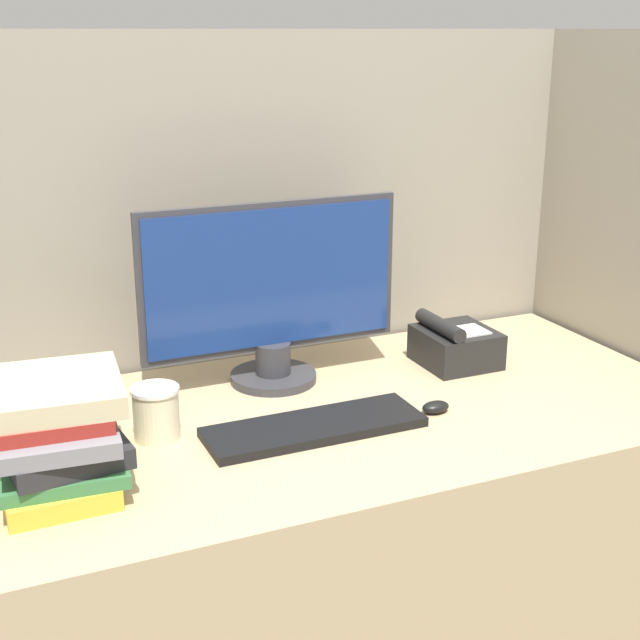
{
  "coord_description": "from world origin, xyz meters",
  "views": [
    {
      "loc": [
        -0.77,
        -1.21,
        1.54
      ],
      "look_at": [
        -0.04,
        0.44,
        0.95
      ],
      "focal_mm": 50.0,
      "sensor_mm": 36.0,
      "label": 1
    }
  ],
  "objects_px": {
    "keyboard": "(314,427)",
    "mouse": "(436,407)",
    "monitor": "(272,297)",
    "book_stack": "(56,434)",
    "coffee_cup": "(156,413)",
    "desk_telephone": "(455,345)"
  },
  "relations": [
    {
      "from": "keyboard",
      "to": "book_stack",
      "type": "xyz_separation_m",
      "value": [
        -0.51,
        -0.01,
        0.09
      ]
    },
    {
      "from": "monitor",
      "to": "keyboard",
      "type": "height_order",
      "value": "monitor"
    },
    {
      "from": "monitor",
      "to": "desk_telephone",
      "type": "distance_m",
      "value": 0.48
    },
    {
      "from": "monitor",
      "to": "coffee_cup",
      "type": "xyz_separation_m",
      "value": [
        -0.32,
        -0.19,
        -0.15
      ]
    },
    {
      "from": "mouse",
      "to": "book_stack",
      "type": "xyz_separation_m",
      "value": [
        -0.79,
        0.01,
        0.08
      ]
    },
    {
      "from": "monitor",
      "to": "keyboard",
      "type": "xyz_separation_m",
      "value": [
        -0.02,
        -0.3,
        -0.19
      ]
    },
    {
      "from": "mouse",
      "to": "coffee_cup",
      "type": "xyz_separation_m",
      "value": [
        -0.58,
        0.12,
        0.04
      ]
    },
    {
      "from": "mouse",
      "to": "book_stack",
      "type": "bearing_deg",
      "value": 179.49
    },
    {
      "from": "book_stack",
      "to": "desk_telephone",
      "type": "distance_m",
      "value": 1.01
    },
    {
      "from": "keyboard",
      "to": "desk_telephone",
      "type": "distance_m",
      "value": 0.52
    },
    {
      "from": "monitor",
      "to": "mouse",
      "type": "distance_m",
      "value": 0.45
    },
    {
      "from": "desk_telephone",
      "to": "coffee_cup",
      "type": "bearing_deg",
      "value": -171.44
    },
    {
      "from": "keyboard",
      "to": "mouse",
      "type": "height_order",
      "value": "mouse"
    },
    {
      "from": "monitor",
      "to": "desk_telephone",
      "type": "relative_size",
      "value": 3.42
    },
    {
      "from": "keyboard",
      "to": "book_stack",
      "type": "distance_m",
      "value": 0.52
    },
    {
      "from": "mouse",
      "to": "desk_telephone",
      "type": "height_order",
      "value": "desk_telephone"
    },
    {
      "from": "monitor",
      "to": "keyboard",
      "type": "relative_size",
      "value": 1.35
    },
    {
      "from": "desk_telephone",
      "to": "monitor",
      "type": "bearing_deg",
      "value": 170.17
    },
    {
      "from": "monitor",
      "to": "book_stack",
      "type": "xyz_separation_m",
      "value": [
        -0.53,
        -0.31,
        -0.11
      ]
    },
    {
      "from": "mouse",
      "to": "desk_telephone",
      "type": "relative_size",
      "value": 0.35
    },
    {
      "from": "keyboard",
      "to": "mouse",
      "type": "distance_m",
      "value": 0.28
    },
    {
      "from": "mouse",
      "to": "desk_telephone",
      "type": "distance_m",
      "value": 0.31
    }
  ]
}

